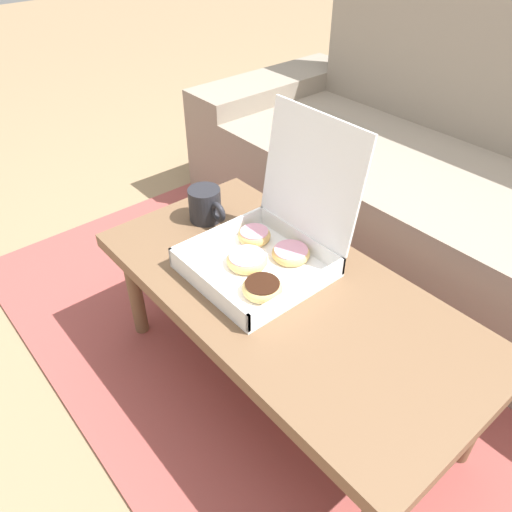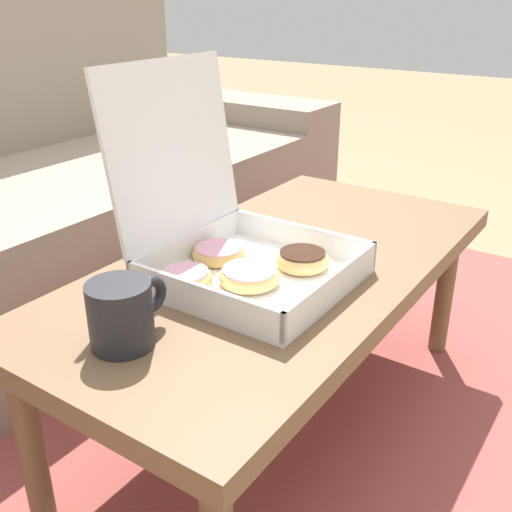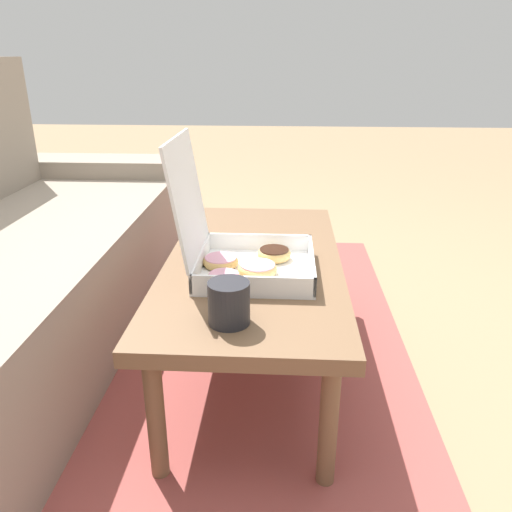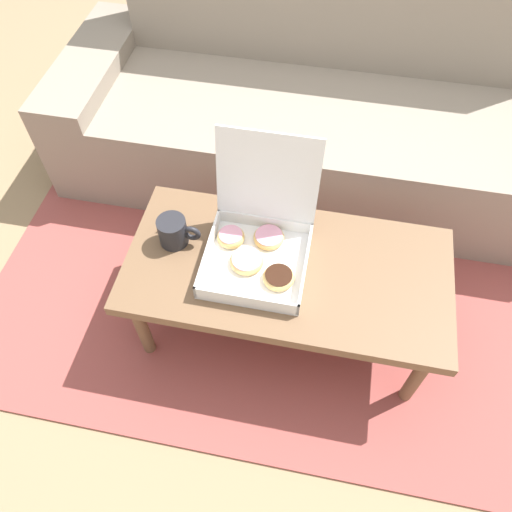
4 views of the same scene
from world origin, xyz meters
name	(u,v)px [view 1 (image 1 of 4)]	position (x,y,z in m)	size (l,w,h in m)	color
ground_plane	(303,371)	(0.00, 0.00, 0.00)	(12.00, 12.00, 0.00)	#937756
area_rug	(366,324)	(0.00, 0.30, 0.01)	(2.35, 1.82, 0.01)	#994742
couch	(474,196)	(0.00, 0.82, 0.31)	(2.23, 0.82, 0.95)	gray
coffee_table	(285,301)	(0.00, -0.09, 0.35)	(1.05, 0.52, 0.39)	brown
pastry_box	(271,244)	(-0.10, -0.05, 0.45)	(0.32, 0.37, 0.38)	white
coffee_mug	(206,205)	(-0.38, -0.06, 0.44)	(0.14, 0.10, 0.10)	#232328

